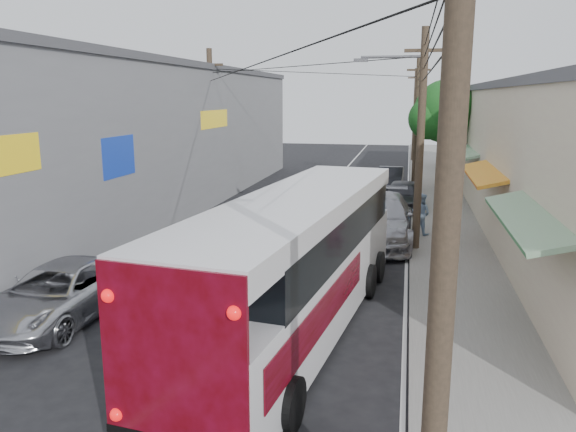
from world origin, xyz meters
name	(u,v)px	position (x,y,z in m)	size (l,w,h in m)	color
sidewalk	(441,213)	(6.50, 20.00, 0.06)	(3.00, 80.00, 0.12)	slate
building_right	(537,148)	(10.99, 22.00, 3.15)	(7.09, 40.00, 6.25)	beige
building_left	(134,137)	(-8.50, 18.00, 3.65)	(7.20, 36.00, 7.25)	gray
utility_poles	(375,128)	(3.13, 20.33, 4.13)	(11.80, 45.28, 8.00)	#473828
street_tree	(447,114)	(6.87, 26.02, 4.67)	(4.40, 4.00, 6.60)	#3F2B19
coach_bus	(299,261)	(2.31, 5.06, 1.74)	(3.84, 11.88, 3.37)	silver
jeepney	(60,293)	(-3.80, 4.38, 0.71)	(2.36, 5.11, 1.42)	#BCBCC3
parked_suv	(379,219)	(3.80, 14.11, 0.92)	(2.58, 6.35, 1.84)	#9E9EA6
parked_car_mid	(402,196)	(4.60, 20.56, 0.76)	(1.79, 4.44, 1.51)	#2A2A2F
parked_car_far	(390,179)	(3.80, 27.00, 0.69)	(1.46, 4.19, 1.38)	black
pedestrian_near	(446,243)	(6.13, 10.76, 0.94)	(0.60, 0.39, 1.64)	#C46887
pedestrian_far	(421,214)	(5.40, 15.19, 0.97)	(0.82, 0.64, 1.69)	#8AA7C9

